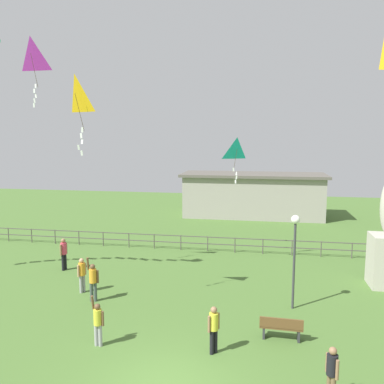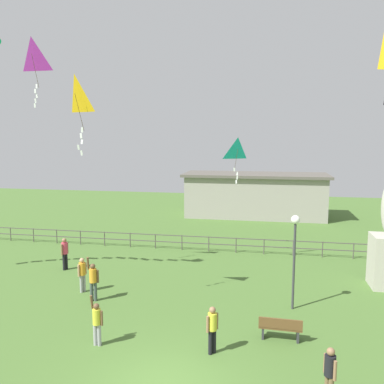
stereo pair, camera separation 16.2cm
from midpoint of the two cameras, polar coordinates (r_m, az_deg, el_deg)
name	(u,v)px [view 2 (the right image)]	position (r m, az deg, el deg)	size (l,w,h in m)	color
lamppost	(295,240)	(16.90, 14.76, -6.72)	(0.36, 0.36, 3.97)	#38383D
park_bench	(280,328)	(15.10, 12.84, -18.41)	(1.51, 0.46, 0.85)	brown
person_0	(82,272)	(19.34, -15.18, -11.05)	(0.30, 0.45, 1.62)	#99999E
person_1	(93,279)	(18.21, -13.72, -12.01)	(0.53, 0.31, 1.97)	#3F4C47
person_2	(212,327)	(13.81, 3.28, -18.69)	(0.36, 0.39, 1.62)	black
person_3	(65,252)	(22.72, -17.55, -8.13)	(0.32, 0.51, 1.74)	black
person_4	(330,372)	(12.18, 19.50, -23.08)	(0.30, 0.43, 1.59)	brown
person_5	(97,321)	(14.61, -13.14, -17.49)	(0.46, 0.28, 1.78)	#99999E
kite_0	(32,55)	(20.48, -21.73, 17.71)	(1.09, 0.72, 3.13)	#B22DB2
kite_1	(238,150)	(21.35, 6.79, 5.99)	(1.08, 0.86, 2.46)	#19B2B2
kite_2	(383,58)	(13.30, 26.02, 16.88)	(1.14, 1.32, 2.50)	yellow
kite_3	(75,96)	(15.88, -16.09, 13.02)	(0.92, 0.75, 3.01)	yellow
waterfront_railing	(213,242)	(25.18, 3.19, -7.10)	(36.05, 0.06, 0.95)	#4C4742
pavilion_building	(255,195)	(36.51, 9.12, -0.40)	(12.81, 4.93, 3.91)	gray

